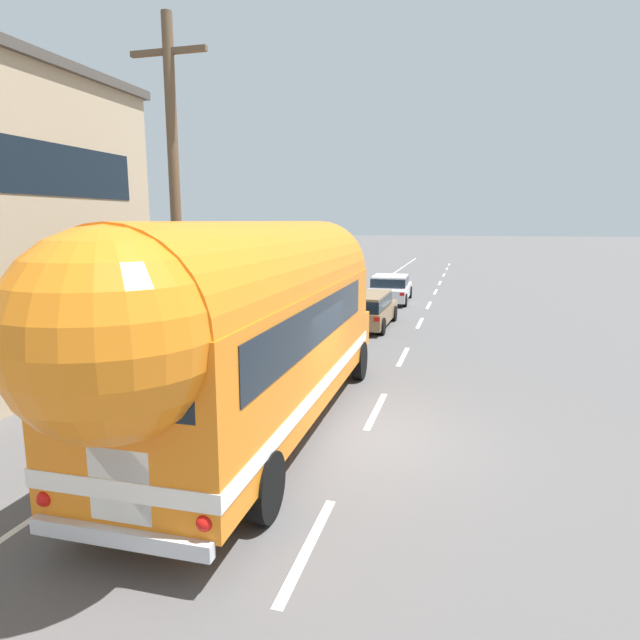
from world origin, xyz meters
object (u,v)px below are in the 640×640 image
Objects in this scene: painted_bus at (253,322)px; car_lead at (365,307)px; utility_pole at (176,208)px; car_second at (390,287)px.

painted_bus is 11.66m from car_lead.
car_second is (2.56, 16.71, -3.68)m from utility_pole.
car_lead is at bearing 74.76° from utility_pole.
car_lead is (2.60, 9.54, -3.63)m from utility_pole.
car_second is at bearing 81.29° from utility_pole.
painted_bus reaches higher than car_lead.
utility_pole reaches higher than car_second.
painted_bus is 2.52× the size of car_second.
car_lead is 7.17m from car_second.
utility_pole is 0.73× the size of painted_bus.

